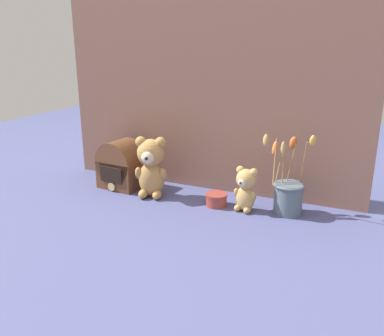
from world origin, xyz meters
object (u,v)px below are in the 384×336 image
flower_vase (288,193)px  decorative_tin_tall (217,199)px  teddy_bear_large (151,166)px  teddy_bear_medium (246,188)px  vintage_radio (121,166)px

flower_vase → decorative_tin_tall: flower_vase is taller
teddy_bear_large → teddy_bear_medium: teddy_bear_large is taller
vintage_radio → flower_vase: bearing=1.3°
teddy_bear_large → decorative_tin_tall: size_ratio=2.93×
flower_vase → vintage_radio: size_ratio=1.44×
decorative_tin_tall → teddy_bear_large: bearing=-176.2°
teddy_bear_medium → flower_vase: bearing=15.5°
vintage_radio → decorative_tin_tall: 0.45m
teddy_bear_medium → decorative_tin_tall: teddy_bear_medium is taller
teddy_bear_large → vintage_radio: 0.18m
teddy_bear_large → flower_vase: size_ratio=0.83×
flower_vase → decorative_tin_tall: (-0.26, -0.04, -0.05)m
teddy_bear_large → decorative_tin_tall: teddy_bear_large is taller
teddy_bear_medium → vintage_radio: bearing=177.4°
flower_vase → vintage_radio: (-0.70, -0.02, 0.02)m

